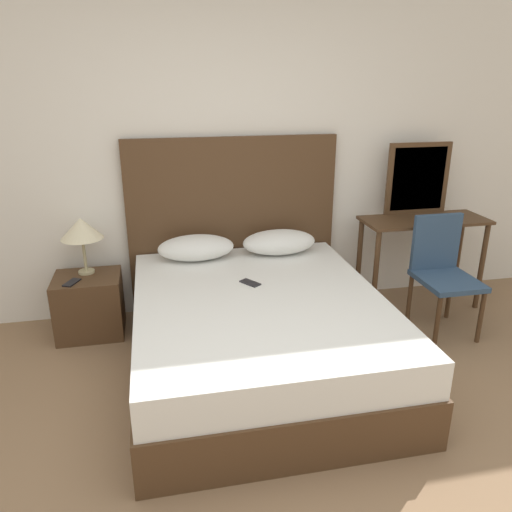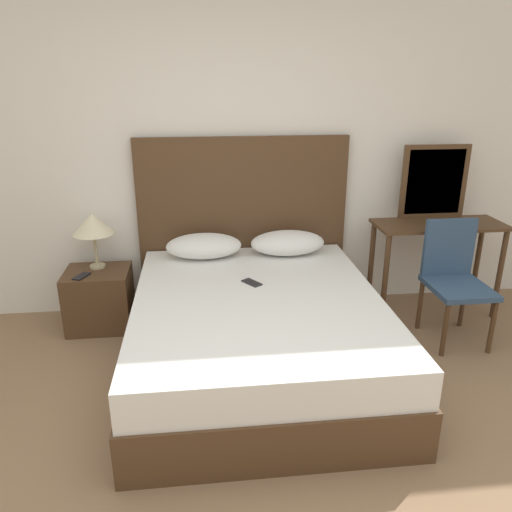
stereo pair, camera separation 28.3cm
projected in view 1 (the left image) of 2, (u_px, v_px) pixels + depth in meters
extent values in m
plane|color=#8C6B4C|center=(282.00, 499.00, 2.41)|extent=(16.00, 16.00, 0.00)
cube|color=white|center=(214.00, 151.00, 4.01)|extent=(10.00, 0.06, 2.70)
cube|color=#4C331E|center=(259.00, 348.00, 3.43)|extent=(1.65, 2.02, 0.32)
cube|color=white|center=(259.00, 312.00, 3.33)|extent=(1.62, 1.98, 0.23)
cube|color=#4C331E|center=(233.00, 226.00, 4.18)|extent=(1.73, 0.05, 1.47)
ellipsoid|color=white|center=(196.00, 248.00, 3.93)|extent=(0.60, 0.33, 0.19)
ellipsoid|color=white|center=(279.00, 242.00, 4.06)|extent=(0.60, 0.33, 0.19)
cube|color=#232328|center=(250.00, 283.00, 3.50)|extent=(0.14, 0.16, 0.01)
cube|color=#4C331E|center=(90.00, 305.00, 3.88)|extent=(0.50, 0.42, 0.48)
cylinder|color=tan|center=(87.00, 272.00, 3.87)|extent=(0.12, 0.12, 0.02)
cylinder|color=tan|center=(84.00, 255.00, 3.82)|extent=(0.02, 0.02, 0.26)
cone|color=beige|center=(81.00, 228.00, 3.75)|extent=(0.32, 0.32, 0.16)
cube|color=black|center=(72.00, 282.00, 3.68)|extent=(0.13, 0.17, 0.01)
cube|color=#4C331E|center=(425.00, 220.00, 4.18)|extent=(1.05, 0.42, 0.02)
cylinder|color=#4C331E|center=(375.00, 276.00, 4.07)|extent=(0.04, 0.04, 0.76)
cylinder|color=#4C331E|center=(481.00, 267.00, 4.26)|extent=(0.04, 0.04, 0.76)
cylinder|color=#4C331E|center=(359.00, 261.00, 4.38)|extent=(0.04, 0.04, 0.76)
cylinder|color=#4C331E|center=(458.00, 254.00, 4.57)|extent=(0.04, 0.04, 0.76)
cube|color=#4C331E|center=(418.00, 179.00, 4.25)|extent=(0.56, 0.03, 0.61)
cube|color=#B2BCC6|center=(418.00, 179.00, 4.24)|extent=(0.48, 0.01, 0.53)
cube|color=#334C6B|center=(447.00, 281.00, 3.83)|extent=(0.42, 0.48, 0.04)
cube|color=#334C6B|center=(436.00, 242.00, 3.95)|extent=(0.40, 0.04, 0.45)
cylinder|color=#4C331E|center=(437.00, 322.00, 3.68)|extent=(0.04, 0.04, 0.42)
cylinder|color=#4C331E|center=(481.00, 317.00, 3.75)|extent=(0.04, 0.04, 0.42)
cylinder|color=#4C331E|center=(410.00, 298.00, 4.07)|extent=(0.04, 0.04, 0.42)
cylinder|color=#4C331E|center=(449.00, 295.00, 4.14)|extent=(0.04, 0.04, 0.42)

